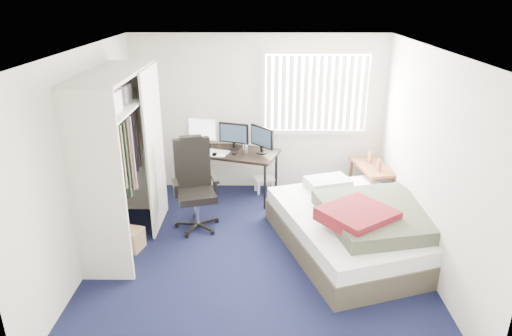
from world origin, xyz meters
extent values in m
plane|color=black|center=(0.00, 0.00, 0.00)|extent=(4.20, 4.20, 0.00)
plane|color=silver|center=(0.00, 2.10, 1.25)|extent=(4.00, 0.00, 4.00)
plane|color=silver|center=(0.00, -2.10, 1.25)|extent=(4.00, 0.00, 4.00)
plane|color=silver|center=(-2.00, 0.00, 1.25)|extent=(0.00, 4.20, 4.20)
plane|color=silver|center=(2.00, 0.00, 1.25)|extent=(0.00, 4.20, 4.20)
plane|color=white|center=(0.00, 0.00, 2.50)|extent=(4.20, 4.20, 0.00)
cube|color=white|center=(0.90, 2.08, 1.60)|extent=(1.60, 0.02, 1.20)
cube|color=beige|center=(0.90, 2.05, 2.23)|extent=(1.72, 0.06, 0.06)
cube|color=beige|center=(0.90, 2.05, 0.97)|extent=(1.72, 0.06, 0.06)
cube|color=white|center=(0.90, 2.02, 1.60)|extent=(1.60, 0.04, 1.16)
cube|color=beige|center=(-1.70, -0.60, 1.10)|extent=(0.60, 0.04, 2.20)
cube|color=beige|center=(-1.70, 1.20, 1.10)|extent=(0.60, 0.04, 2.20)
cube|color=beige|center=(-1.70, 0.30, 2.20)|extent=(0.60, 1.80, 0.04)
cube|color=beige|center=(-1.70, 0.30, 1.82)|extent=(0.56, 1.74, 0.03)
cylinder|color=silver|center=(-1.70, 0.30, 1.70)|extent=(0.03, 1.72, 0.03)
cube|color=#26262B|center=(-1.70, 0.20, 1.25)|extent=(0.38, 1.10, 0.90)
cube|color=beige|center=(-1.38, 0.75, 1.10)|extent=(0.03, 0.90, 2.20)
cube|color=white|center=(-1.70, -0.15, 1.96)|extent=(0.38, 0.30, 0.24)
cube|color=gray|center=(-1.70, 0.35, 1.95)|extent=(0.34, 0.28, 0.22)
cube|color=black|center=(-0.47, 1.73, 0.73)|extent=(1.67, 1.15, 0.04)
cylinder|color=black|center=(-1.23, 1.67, 0.36)|extent=(0.04, 0.04, 0.71)
cylinder|color=black|center=(-1.05, 2.23, 0.36)|extent=(0.04, 0.04, 0.71)
cylinder|color=black|center=(0.10, 1.23, 0.36)|extent=(0.04, 0.04, 0.71)
cylinder|color=black|center=(0.29, 1.79, 0.36)|extent=(0.04, 0.04, 0.71)
cube|color=white|center=(-0.90, 2.00, 1.03)|extent=(0.48, 0.18, 0.36)
cube|color=white|center=(-0.90, 2.00, 1.03)|extent=(0.43, 0.15, 0.31)
cube|color=black|center=(-0.39, 1.83, 1.01)|extent=(0.47, 0.18, 0.32)
cube|color=#1E2838|center=(-0.39, 1.83, 1.01)|extent=(0.41, 0.14, 0.27)
cube|color=black|center=(0.06, 1.64, 1.01)|extent=(0.47, 0.18, 0.32)
cube|color=#1E2838|center=(0.06, 1.64, 1.01)|extent=(0.41, 0.14, 0.27)
cube|color=white|center=(-0.65, 1.68, 0.76)|extent=(0.42, 0.26, 0.02)
cube|color=black|center=(-0.36, 1.59, 0.76)|extent=(0.09, 0.11, 0.02)
cylinder|color=silver|center=(-0.20, 1.59, 0.83)|extent=(0.08, 0.08, 0.16)
cube|color=white|center=(-0.47, 1.73, 0.75)|extent=(0.37, 0.36, 0.00)
cube|color=black|center=(-0.84, 0.62, 0.06)|extent=(0.74, 0.74, 0.12)
cylinder|color=silver|center=(-0.84, 0.62, 0.27)|extent=(0.06, 0.06, 0.40)
cube|color=black|center=(-0.84, 0.62, 0.50)|extent=(0.62, 0.62, 0.10)
cube|color=black|center=(-0.91, 0.84, 0.89)|extent=(0.50, 0.24, 0.69)
cube|color=black|center=(-0.91, 0.84, 1.19)|extent=(0.32, 0.20, 0.16)
cube|color=black|center=(-1.09, 0.54, 0.70)|extent=(0.15, 0.29, 0.04)
cube|color=black|center=(-0.58, 0.70, 0.70)|extent=(0.15, 0.29, 0.04)
cube|color=white|center=(0.09, 1.85, 0.24)|extent=(0.37, 0.33, 0.03)
cylinder|color=white|center=(0.00, 1.74, 0.11)|extent=(0.04, 0.04, 0.23)
cylinder|color=white|center=(-0.05, 1.89, 0.11)|extent=(0.04, 0.04, 0.23)
cylinder|color=white|center=(0.22, 1.81, 0.11)|extent=(0.04, 0.04, 0.23)
cylinder|color=white|center=(0.17, 1.96, 0.11)|extent=(0.04, 0.04, 0.23)
cube|color=brown|center=(1.75, 1.52, 0.58)|extent=(0.59, 0.93, 0.04)
cube|color=brown|center=(1.65, 1.10, 0.28)|extent=(0.05, 0.05, 0.56)
cube|color=brown|center=(1.50, 1.87, 0.28)|extent=(0.05, 0.05, 0.56)
cube|color=brown|center=(2.00, 1.17, 0.28)|extent=(0.05, 0.05, 0.56)
cube|color=brown|center=(1.85, 1.94, 0.28)|extent=(0.05, 0.05, 0.56)
cube|color=brown|center=(1.79, 1.33, 0.69)|extent=(0.05, 0.14, 0.18)
cube|color=brown|center=(1.73, 1.65, 0.69)|extent=(0.05, 0.14, 0.18)
cube|color=#413B2E|center=(1.25, 0.15, 0.14)|extent=(2.28, 2.64, 0.29)
cube|color=white|center=(1.25, 0.15, 0.38)|extent=(2.23, 2.59, 0.20)
cube|color=#B2B7A9|center=(0.99, 0.94, 0.55)|extent=(0.69, 0.57, 0.14)
cube|color=#373E2E|center=(1.47, -0.04, 0.56)|extent=(1.52, 1.61, 0.18)
cube|color=#540E11|center=(1.17, -0.24, 0.65)|extent=(1.02, 1.01, 0.16)
cube|color=#A07650|center=(-1.65, 0.06, 0.14)|extent=(0.42, 0.36, 0.27)
camera|label=1|loc=(0.05, -5.00, 3.10)|focal=32.00mm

